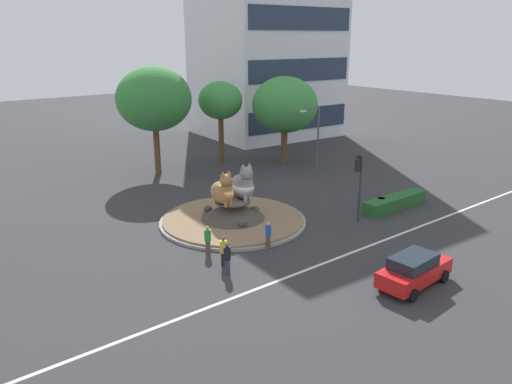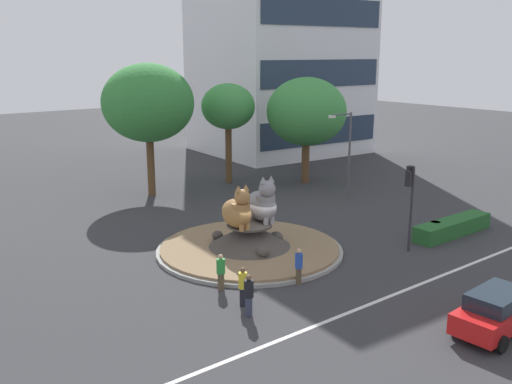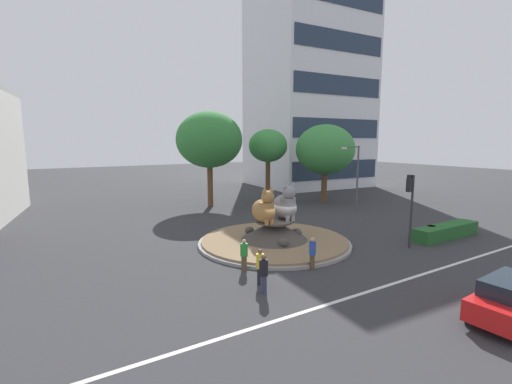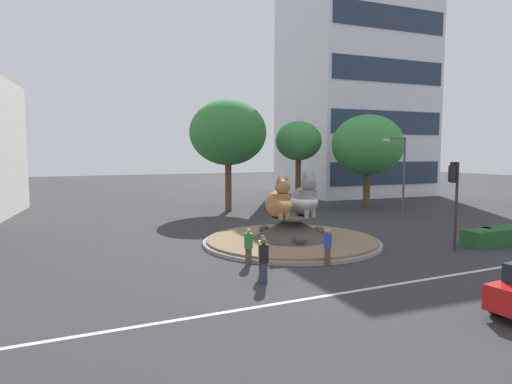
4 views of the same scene
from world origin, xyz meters
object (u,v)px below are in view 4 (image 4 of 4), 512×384
broadleaf_tree_behind_island (228,133)px  pedestrian_yellow_shirt (263,255)px  cat_statue_tabby (279,202)px  office_tower (353,80)px  third_tree_left (298,142)px  second_tree_near_tower (368,145)px  pedestrian_green_shirt (248,246)px  cat_statue_grey (305,199)px  pedestrian_black_shirt (264,260)px  pedestrian_blue_shirt (328,246)px  streetlight_arm (401,171)px  litter_bin (486,236)px  traffic_light_mast (454,186)px

broadleaf_tree_behind_island → pedestrian_yellow_shirt: (-5.95, -19.25, -5.82)m
cat_statue_tabby → office_tower: bearing=139.6°
third_tree_left → second_tree_near_tower: bearing=-38.6°
broadleaf_tree_behind_island → pedestrian_green_shirt: broadleaf_tree_behind_island is taller
cat_statue_grey → office_tower: office_tower is taller
pedestrian_black_shirt → second_tree_near_tower: bearing=-147.6°
pedestrian_green_shirt → pedestrian_yellow_shirt: bearing=-96.1°
pedestrian_blue_shirt → pedestrian_yellow_shirt: 3.34m
cat_statue_grey → streetlight_arm: (11.18, 4.52, 1.18)m
pedestrian_green_shirt → cat_statue_grey: bearing=33.5°
broadleaf_tree_behind_island → pedestrian_green_shirt: (-5.73, -17.32, -5.85)m
streetlight_arm → pedestrian_yellow_shirt: size_ratio=3.66×
office_tower → pedestrian_black_shirt: 41.42m
pedestrian_green_shirt → litter_bin: 13.82m
pedestrian_yellow_shirt → cat_statue_grey: bearing=45.3°
pedestrian_blue_shirt → pedestrian_yellow_shirt: (-3.33, -0.26, -0.01)m
streetlight_arm → litter_bin: (-2.28, -9.08, -3.18)m
pedestrian_yellow_shirt → second_tree_near_tower: bearing=41.2°
cat_statue_tabby → broadleaf_tree_behind_island: (2.59, 14.30, 4.34)m
third_tree_left → litter_bin: size_ratio=8.76×
cat_statue_tabby → traffic_light_mast: bearing=60.2°
pedestrian_black_shirt → litter_bin: 14.42m
pedestrian_yellow_shirt → litter_bin: 13.98m
streetlight_arm → pedestrian_yellow_shirt: 19.07m
pedestrian_yellow_shirt → pedestrian_green_shirt: bearing=83.7°
pedestrian_blue_shirt → pedestrian_yellow_shirt: bearing=116.2°
office_tower → streetlight_arm: bearing=-113.6°
office_tower → pedestrian_yellow_shirt: (-25.88, -28.42, -12.92)m
second_tree_near_tower → pedestrian_blue_shirt: bearing=-133.5°
traffic_light_mast → pedestrian_blue_shirt: (-7.47, 0.20, -2.45)m
pedestrian_blue_shirt → pedestrian_black_shirt: pedestrian_black_shirt is taller
traffic_light_mast → litter_bin: size_ratio=5.06×
pedestrian_yellow_shirt → pedestrian_green_shirt: (0.22, 1.93, -0.03)m
traffic_light_mast → cat_statue_grey: bearing=44.0°
pedestrian_blue_shirt → third_tree_left: bearing=-5.1°
third_tree_left → pedestrian_black_shirt: third_tree_left is taller
office_tower → litter_bin: office_tower is taller
pedestrian_green_shirt → office_tower: bearing=46.4°
broadleaf_tree_behind_island → cat_statue_grey: bearing=-93.6°
third_tree_left → pedestrian_yellow_shirt: (-12.81, -19.13, -5.14)m
cat_statue_grey → second_tree_near_tower: 16.50m
pedestrian_black_shirt → pedestrian_blue_shirt: bearing=-172.1°
cat_statue_tabby → litter_bin: bearing=70.8°
cat_statue_grey → traffic_light_mast: 7.67m
traffic_light_mast → pedestrian_black_shirt: traffic_light_mast is taller
streetlight_arm → pedestrian_black_shirt: streetlight_arm is taller
pedestrian_blue_shirt → pedestrian_green_shirt: size_ratio=1.03×
traffic_light_mast → pedestrian_black_shirt: size_ratio=2.59×
third_tree_left → pedestrian_green_shirt: third_tree_left is taller
second_tree_near_tower → litter_bin: bearing=-103.9°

